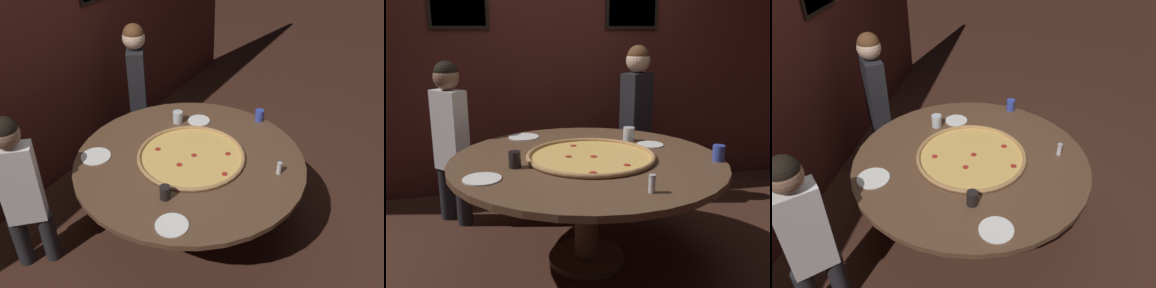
{
  "view_description": "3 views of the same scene",
  "coord_description": "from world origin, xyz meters",
  "views": [
    {
      "loc": [
        -2.29,
        -1.36,
        2.72
      ],
      "look_at": [
        0.06,
        0.01,
        0.84
      ],
      "focal_mm": 40.0,
      "sensor_mm": 36.0,
      "label": 1
    },
    {
      "loc": [
        -0.65,
        -2.58,
        1.56
      ],
      "look_at": [
        -0.08,
        -0.07,
        0.86
      ],
      "focal_mm": 40.0,
      "sensor_mm": 36.0,
      "label": 2
    },
    {
      "loc": [
        -2.23,
        -0.34,
        2.48
      ],
      "look_at": [
        0.13,
        0.07,
        0.78
      ],
      "focal_mm": 35.0,
      "sensor_mm": 36.0,
      "label": 3
    }
  ],
  "objects": [
    {
      "name": "dining_table",
      "position": [
        0.0,
        0.0,
        0.63
      ],
      "size": [
        1.78,
        1.78,
        0.74
      ],
      "color": "brown",
      "rests_on": "ground_plane"
    },
    {
      "name": "diner_centre_back",
      "position": [
        -0.9,
        0.86,
        0.75
      ],
      "size": [
        0.31,
        0.32,
        1.32
      ],
      "rotation": [
        0.0,
        0.0,
        2.33
      ],
      "color": "#232328",
      "rests_on": "ground_plane"
    },
    {
      "name": "drink_cup_far_right",
      "position": [
        0.8,
        -0.24,
        0.79
      ],
      "size": [
        0.08,
        0.08,
        0.1
      ],
      "primitive_type": "cylinder",
      "color": "#384CB7",
      "rests_on": "dining_table"
    },
    {
      "name": "condiment_shaker",
      "position": [
        0.18,
        -0.66,
        0.79
      ],
      "size": [
        0.04,
        0.04,
        0.1
      ],
      "color": "silver",
      "rests_on": "dining_table"
    },
    {
      "name": "drink_cup_near_right",
      "position": [
        -0.47,
        -0.09,
        0.79
      ],
      "size": [
        0.08,
        0.08,
        0.1
      ],
      "primitive_type": "cylinder",
      "color": "black",
      "rests_on": "dining_table"
    },
    {
      "name": "white_plate_left_side",
      "position": [
        -0.35,
        0.65,
        0.74
      ],
      "size": [
        0.23,
        0.23,
        0.01
      ],
      "primitive_type": "cylinder",
      "color": "white",
      "rests_on": "dining_table"
    },
    {
      "name": "white_plate_beside_cup",
      "position": [
        0.52,
        0.21,
        0.74
      ],
      "size": [
        0.19,
        0.19,
        0.01
      ],
      "primitive_type": "cylinder",
      "color": "white",
      "rests_on": "dining_table"
    },
    {
      "name": "white_plate_far_back",
      "position": [
        -0.67,
        -0.26,
        0.74
      ],
      "size": [
        0.22,
        0.22,
        0.01
      ],
      "primitive_type": "cylinder",
      "color": "white",
      "rests_on": "dining_table"
    },
    {
      "name": "drink_cup_front_edge",
      "position": [
        0.41,
        0.36,
        0.79
      ],
      "size": [
        0.09,
        0.09,
        0.1
      ],
      "primitive_type": "cylinder",
      "color": "silver",
      "rests_on": "dining_table"
    },
    {
      "name": "diner_far_right",
      "position": [
        0.72,
        1.02,
        0.81
      ],
      "size": [
        0.36,
        0.31,
        1.42
      ],
      "rotation": [
        0.0,
        0.0,
        -2.53
      ],
      "color": "#232328",
      "rests_on": "ground_plane"
    },
    {
      "name": "ground_plane",
      "position": [
        0.0,
        0.0,
        0.0
      ],
      "size": [
        24.0,
        24.0,
        0.0
      ],
      "primitive_type": "plane",
      "color": "#422319"
    },
    {
      "name": "giant_pizza",
      "position": [
        0.02,
        -0.0,
        0.75
      ],
      "size": [
        0.84,
        0.84,
        0.03
      ],
      "color": "#EAB75B",
      "rests_on": "dining_table"
    }
  ]
}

